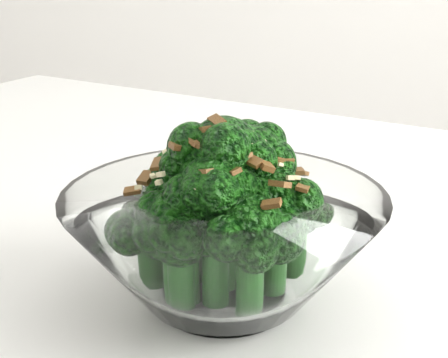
# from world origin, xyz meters

# --- Properties ---
(table) EXTENTS (1.38, 1.12, 0.75)m
(table) POSITION_xyz_m (0.13, -0.05, 0.68)
(table) COLOR white
(table) RESTS_ON ground
(broccoli_dish) EXTENTS (0.21, 0.21, 0.13)m
(broccoli_dish) POSITION_xyz_m (0.17, -0.18, 0.80)
(broccoli_dish) COLOR white
(broccoli_dish) RESTS_ON table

